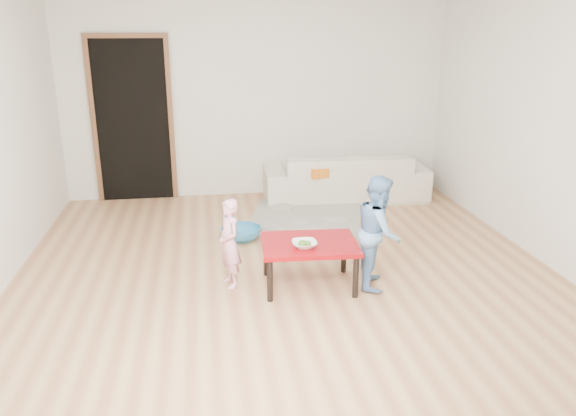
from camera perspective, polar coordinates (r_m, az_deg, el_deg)
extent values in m
cube|color=#A46C46|center=(5.42, -0.32, -5.89)|extent=(5.00, 5.00, 0.01)
cube|color=silver|center=(7.49, -3.17, 11.16)|extent=(5.00, 0.02, 2.60)
cube|color=silver|center=(5.93, 24.56, 7.72)|extent=(0.02, 5.00, 2.60)
imported|color=beige|center=(7.43, 5.81, 3.24)|extent=(2.14, 0.90, 0.62)
cube|color=orange|center=(7.11, 3.49, 3.92)|extent=(0.53, 0.50, 0.12)
imported|color=white|center=(4.76, 1.68, -3.71)|extent=(0.21, 0.21, 0.05)
imported|color=pink|center=(4.91, -5.97, -3.60)|extent=(0.27, 0.34, 0.80)
imported|color=#5FA6DC|center=(4.93, 9.21, -2.38)|extent=(0.50, 0.57, 1.00)
imported|color=teal|center=(6.06, -4.77, -2.60)|extent=(0.43, 0.43, 0.13)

